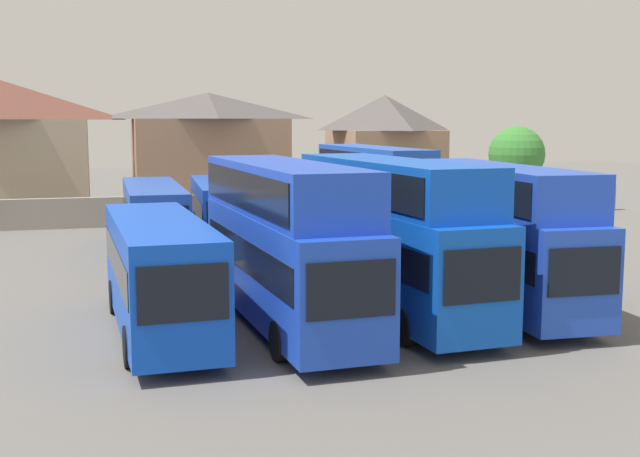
# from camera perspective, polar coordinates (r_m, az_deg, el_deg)

# --- Properties ---
(ground) EXTENTS (140.00, 140.00, 0.00)m
(ground) POSITION_cam_1_polar(r_m,az_deg,el_deg) (43.27, -5.33, -0.83)
(ground) COLOR #605E5B
(depot_boundary_wall) EXTENTS (56.00, 0.50, 1.80)m
(depot_boundary_wall) POSITION_cam_1_polar(r_m,az_deg,el_deg) (50.58, -6.88, 1.39)
(depot_boundary_wall) COLOR gray
(depot_boundary_wall) RESTS_ON ground
(bus_1) EXTENTS (2.85, 10.20, 3.44)m
(bus_1) POSITION_cam_1_polar(r_m,az_deg,el_deg) (24.43, -11.25, -2.82)
(bus_1) COLOR blue
(bus_1) RESTS_ON ground
(bus_2) EXTENTS (3.15, 11.79, 5.05)m
(bus_2) POSITION_cam_1_polar(r_m,az_deg,el_deg) (24.95, -2.55, -0.42)
(bus_2) COLOR blue
(bus_2) RESTS_ON ground
(bus_3) EXTENTS (3.30, 11.42, 5.07)m
(bus_3) POSITION_cam_1_polar(r_m,az_deg,el_deg) (26.35, 5.03, 0.01)
(bus_3) COLOR blue
(bus_3) RESTS_ON ground
(bus_4) EXTENTS (2.92, 10.97, 4.82)m
(bus_4) POSITION_cam_1_polar(r_m,az_deg,el_deg) (28.10, 12.33, 0.05)
(bus_4) COLOR blue
(bus_4) RESTS_ON ground
(bus_5) EXTENTS (2.69, 11.36, 3.28)m
(bus_5) POSITION_cam_1_polar(r_m,az_deg,el_deg) (39.67, -11.62, 1.02)
(bus_5) COLOR blue
(bus_5) RESTS_ON ground
(bus_6) EXTENTS (3.11, 10.33, 3.37)m
(bus_6) POSITION_cam_1_polar(r_m,az_deg,el_deg) (40.01, -6.92, 1.24)
(bus_6) COLOR blue
(bus_6) RESTS_ON ground
(bus_7) EXTENTS (2.63, 10.88, 3.40)m
(bus_7) POSITION_cam_1_polar(r_m,az_deg,el_deg) (41.13, -2.11, 1.49)
(bus_7) COLOR blue
(bus_7) RESTS_ON ground
(bus_8) EXTENTS (2.78, 11.98, 4.97)m
(bus_8) POSITION_cam_1_polar(r_m,az_deg,el_deg) (42.29, 3.78, 2.81)
(bus_8) COLOR blue
(bus_8) RESTS_ON ground
(house_terrace_left) EXTENTS (11.55, 7.45, 9.01)m
(house_terrace_left) POSITION_cam_1_polar(r_m,az_deg,el_deg) (58.64, -21.40, 5.39)
(house_terrace_left) COLOR tan
(house_terrace_left) RESTS_ON ground
(house_terrace_centre) EXTENTS (11.12, 7.24, 8.30)m
(house_terrace_centre) POSITION_cam_1_polar(r_m,az_deg,el_deg) (59.03, -7.81, 5.49)
(house_terrace_centre) COLOR #9E7A60
(house_terrace_centre) RESTS_ON ground
(house_terrace_right) EXTENTS (7.50, 8.24, 8.22)m
(house_terrace_right) POSITION_cam_1_polar(r_m,az_deg,el_deg) (61.96, 4.54, 5.61)
(house_terrace_right) COLOR #9E7A60
(house_terrace_right) RESTS_ON ground
(tree_behind_wall) EXTENTS (3.65, 3.65, 5.96)m
(tree_behind_wall) POSITION_cam_1_polar(r_m,az_deg,el_deg) (54.70, 13.66, 5.04)
(tree_behind_wall) COLOR brown
(tree_behind_wall) RESTS_ON ground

